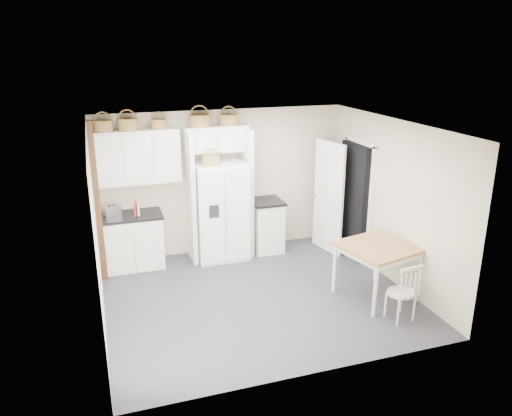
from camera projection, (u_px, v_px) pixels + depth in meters
name	position (u px, v px, depth m)	size (l,w,h in m)	color
floor	(258.00, 296.00, 7.65)	(4.50, 4.50, 0.00)	#333238
ceiling	(258.00, 127.00, 6.84)	(4.50, 4.50, 0.00)	white
wall_back	(223.00, 182.00, 9.05)	(4.50, 4.50, 0.00)	#B1AA9C
wall_left	(96.00, 234.00, 6.57)	(4.00, 4.00, 0.00)	#B1AA9C
wall_right	(392.00, 202.00, 7.91)	(4.00, 4.00, 0.00)	#B1AA9C
refrigerator	(220.00, 211.00, 8.81)	(0.90, 0.72, 1.74)	white
base_cab_left	(133.00, 242.00, 8.54)	(0.98, 0.62, 0.91)	silver
base_cab_right	(266.00, 226.00, 9.25)	(0.53, 0.63, 0.93)	silver
dining_table	(376.00, 271.00, 7.53)	(1.00, 1.00, 0.83)	#A27141
windsor_chair	(401.00, 293.00, 6.90)	(0.39, 0.36, 0.80)	silver
counter_left	(131.00, 216.00, 8.39)	(1.03, 0.66, 0.04)	black
counter_right	(266.00, 201.00, 9.10)	(0.57, 0.67, 0.04)	black
toaster	(112.00, 211.00, 8.27)	(0.27, 0.15, 0.19)	silver
cookbook_red	(136.00, 209.00, 8.30)	(0.03, 0.15, 0.23)	maroon
cookbook_cream	(138.00, 209.00, 8.31)	(0.03, 0.14, 0.21)	beige
basket_upper_a	(103.00, 126.00, 7.94)	(0.31, 0.31, 0.17)	brown
basket_upper_b	(128.00, 124.00, 8.06)	(0.32, 0.32, 0.19)	brown
basket_upper_c	(159.00, 124.00, 8.21)	(0.27, 0.27, 0.16)	brown
basket_bridge_a	(200.00, 121.00, 8.41)	(0.36, 0.36, 0.20)	brown
basket_bridge_b	(229.00, 120.00, 8.56)	(0.32, 0.32, 0.18)	brown
basket_fridge_a	(211.00, 161.00, 8.38)	(0.29, 0.29, 0.15)	brown
upper_cabinet	(137.00, 157.00, 8.26)	(1.40, 0.34, 0.90)	silver
bridge_cabinet	(216.00, 139.00, 8.59)	(1.12, 0.34, 0.45)	silver
fridge_panel_left	(191.00, 198.00, 8.63)	(0.08, 0.60, 2.30)	silver
fridge_panel_right	(247.00, 192.00, 8.93)	(0.08, 0.60, 2.30)	silver
trim_post	(98.00, 204.00, 7.81)	(0.09, 0.09, 2.60)	black
doorway_void	(355.00, 201.00, 8.87)	(0.18, 0.85, 2.05)	black
door_slab	(328.00, 197.00, 9.07)	(0.80, 0.04, 2.05)	white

